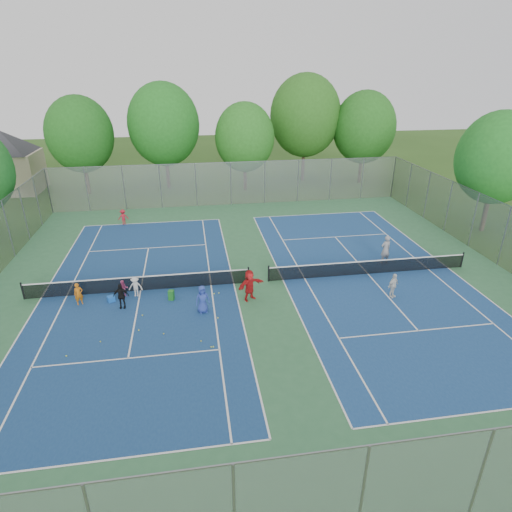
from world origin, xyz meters
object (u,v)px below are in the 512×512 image
Objects in this scene: ball_hopper at (171,295)px; instructor at (385,250)px; ball_crate at (111,299)px; net_right at (369,268)px; net_left at (140,284)px.

instructor reaches higher than ball_hopper.
net_right is at bearing 3.66° from ball_crate.
ball_hopper is (3.32, -0.35, 0.13)m from ball_crate.
ball_crate is (-15.50, -0.99, -0.30)m from net_right.
net_left reaches higher than ball_hopper.
instructor reaches higher than net_right.
net_right is 22.19× the size of ball_hopper.
ball_crate is 3.34m from ball_hopper.
ball_crate is at bearing 173.98° from ball_hopper.
ball_hopper is at bearing -36.43° from net_left.
net_right is at bearing 0.00° from net_left.
net_left is at bearing -6.29° from instructor.
ball_crate is 0.63× the size of ball_hopper.
instructor is at bearing 11.21° from ball_hopper.
net_right is at bearing 28.29° from instructor.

